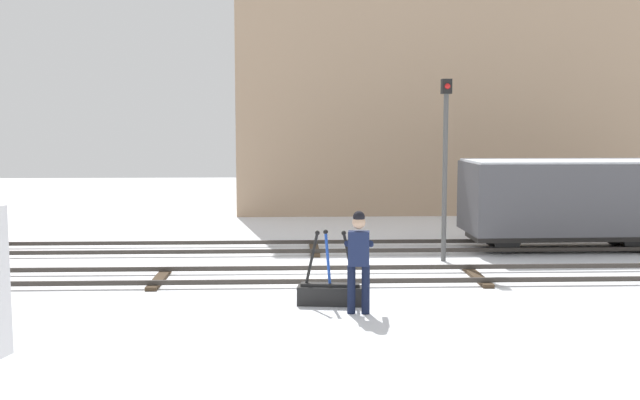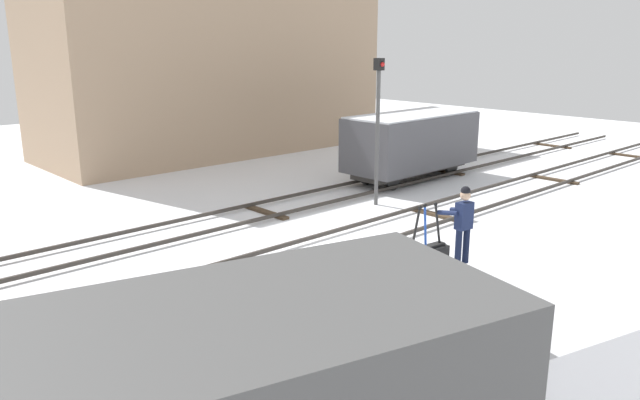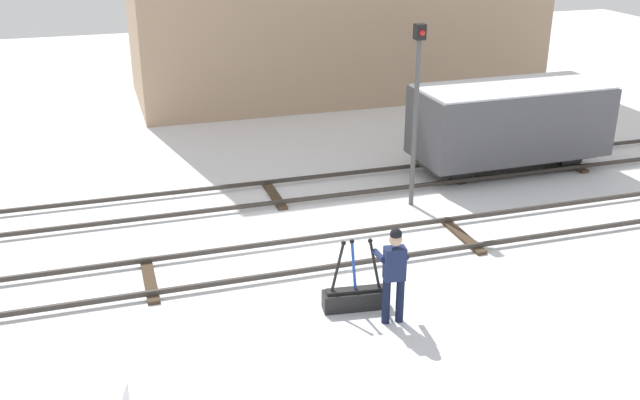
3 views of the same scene
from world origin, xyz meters
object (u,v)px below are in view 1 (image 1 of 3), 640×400
object	(u,v)px
rail_worker	(359,255)
signal_post	(445,153)
freight_car_back_track	(565,198)
switch_lever_frame	(330,292)

from	to	relation	value
rail_worker	signal_post	distance (m)	5.83
rail_worker	freight_car_back_track	xyz separation A→B (m)	(6.20, 6.53, 0.33)
signal_post	freight_car_back_track	size ratio (longest dim) A/B	0.83
switch_lever_frame	signal_post	xyz separation A→B (m)	(3.07, 4.33, 2.47)
switch_lever_frame	rail_worker	size ratio (longest dim) A/B	0.77
switch_lever_frame	freight_car_back_track	xyz separation A→B (m)	(6.69, 5.89, 1.16)
switch_lever_frame	rail_worker	world-z (taller)	rail_worker
switch_lever_frame	rail_worker	distance (m)	1.15
freight_car_back_track	switch_lever_frame	bearing A→B (deg)	-139.81
rail_worker	freight_car_back_track	distance (m)	9.01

